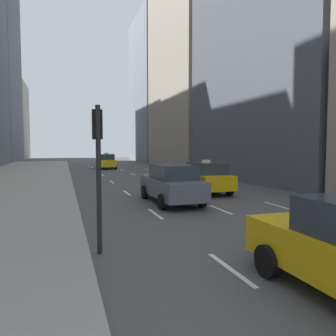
# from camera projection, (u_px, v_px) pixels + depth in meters

# --- Properties ---
(sidewalk_left) EXTENTS (8.00, 66.00, 0.15)m
(sidewalk_left) POSITION_uv_depth(u_px,v_px,m) (13.00, 183.00, 22.98)
(sidewalk_left) COLOR gray
(sidewalk_left) RESTS_ON ground
(lane_markings) EXTENTS (5.72, 56.00, 0.01)m
(lane_markings) POSITION_uv_depth(u_px,v_px,m) (160.00, 185.00, 22.09)
(lane_markings) COLOR white
(lane_markings) RESTS_ON ground
(building_row_right) EXTENTS (6.00, 65.71, 36.26)m
(building_row_right) POSITION_uv_depth(u_px,v_px,m) (217.00, 26.00, 34.08)
(building_row_right) COLOR gray
(building_row_right) RESTS_ON ground
(taxi_lead) EXTENTS (2.02, 4.40, 1.87)m
(taxi_lead) POSITION_uv_depth(u_px,v_px,m) (204.00, 177.00, 18.44)
(taxi_lead) COLOR yellow
(taxi_lead) RESTS_ON ground
(taxi_second) EXTENTS (2.02, 4.40, 1.87)m
(taxi_second) POSITION_uv_depth(u_px,v_px,m) (106.00, 161.00, 38.33)
(taxi_second) COLOR yellow
(taxi_second) RESTS_ON ground
(sedan_black_near) EXTENTS (2.02, 4.92, 1.79)m
(sedan_black_near) POSITION_uv_depth(u_px,v_px,m) (172.00, 183.00, 15.15)
(sedan_black_near) COLOR #565B66
(sedan_black_near) RESTS_ON ground
(traffic_light_pole) EXTENTS (0.24, 0.42, 3.60)m
(traffic_light_pole) POSITION_uv_depth(u_px,v_px,m) (98.00, 155.00, 7.93)
(traffic_light_pole) COLOR black
(traffic_light_pole) RESTS_ON ground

